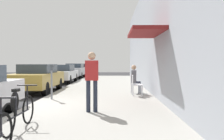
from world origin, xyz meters
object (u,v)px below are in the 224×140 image
parked_car_4 (82,69)px  cafe_chair_1 (134,82)px  parked_car_1 (38,78)px  bicycle_1 (19,113)px  parked_car_2 (62,73)px  parked_car_3 (75,70)px  cafe_chair_0 (135,84)px  pedestrian_standing (92,77)px  parking_meter (52,79)px  seated_patron_1 (135,78)px

parked_car_4 → cafe_chair_1: (4.84, -18.32, -0.10)m
parked_car_1 → bicycle_1: size_ratio=2.57×
parked_car_2 → parked_car_3: (-0.00, 5.77, 0.04)m
parked_car_1 → bicycle_1: parked_car_1 is taller
bicycle_1 → cafe_chair_0: size_ratio=1.97×
parked_car_2 → pedestrian_standing: size_ratio=2.59×
parking_meter → parked_car_2: bearing=99.8°
parked_car_1 → cafe_chair_1: size_ratio=5.06×
cafe_chair_1 → bicycle_1: bearing=-115.4°
seated_patron_1 → parked_car_3: bearing=110.7°
parked_car_1 → parked_car_3: 11.58m
bicycle_1 → seated_patron_1: size_ratio=1.33×
parked_car_3 → parking_meter: parking_meter is taller
parked_car_3 → bicycle_1: 19.07m
parked_car_2 → seated_patron_1: (4.90, -7.17, 0.11)m
seated_patron_1 → pedestrian_standing: pedestrian_standing is taller
parked_car_4 → parking_meter: parking_meter is taller
pedestrian_standing → seated_patron_1: bearing=69.3°
bicycle_1 → pedestrian_standing: 2.36m
parked_car_3 → cafe_chair_1: size_ratio=5.06×
parking_meter → pedestrian_standing: size_ratio=0.78×
parked_car_4 → parking_meter: size_ratio=3.33×
parked_car_1 → cafe_chair_1: 5.02m
parked_car_2 → parking_meter: 9.13m
parking_meter → seated_patron_1: parking_meter is taller
parked_car_2 → cafe_chair_0: (4.84, -8.02, -0.09)m
parking_meter → parked_car_4: bearing=94.4°
parked_car_1 → parked_car_3: (-0.00, 11.58, -0.00)m
parked_car_2 → bicycle_1: size_ratio=2.57×
cafe_chair_1 → parked_car_2: bearing=124.1°
parked_car_2 → cafe_chair_1: bearing=-55.9°
bicycle_1 → seated_patron_1: bearing=64.1°
parked_car_4 → parked_car_2: bearing=-90.0°
parked_car_3 → bicycle_1: (1.98, -18.96, -0.27)m
parking_meter → seated_patron_1: bearing=28.6°
parked_car_4 → cafe_chair_1: parked_car_4 is taller
cafe_chair_0 → seated_patron_1: 0.87m
cafe_chair_1 → cafe_chair_0: bearing=-90.0°
parked_car_4 → pedestrian_standing: bearing=-81.6°
parked_car_3 → pedestrian_standing: (3.31, -17.13, 0.37)m
parked_car_1 → seated_patron_1: (4.90, -1.35, 0.07)m
bicycle_1 → cafe_chair_1: 6.68m
parked_car_1 → parked_car_3: parked_car_1 is taller
parked_car_1 → parking_meter: size_ratio=3.33×
cafe_chair_0 → parked_car_3: bearing=109.3°
parked_car_4 → cafe_chair_0: 19.77m
parked_car_2 → parking_meter: bearing=-80.2°
cafe_chair_0 → cafe_chair_1: size_ratio=1.00×
bicycle_1 → parked_car_4: bearing=94.6°
cafe_chair_0 → parked_car_1: bearing=155.5°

